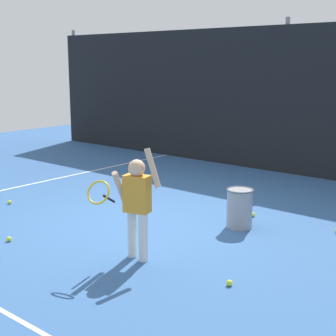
{
  "coord_description": "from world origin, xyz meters",
  "views": [
    {
      "loc": [
        4.89,
        -5.19,
        2.3
      ],
      "look_at": [
        0.5,
        0.04,
        0.85
      ],
      "focal_mm": 53.53,
      "sensor_mm": 36.0,
      "label": 1
    }
  ],
  "objects_px": {
    "tennis_ball_2": "(253,215)",
    "tennis_player": "(136,200)",
    "tennis_ball_1": "(229,283)",
    "tennis_ball_6": "(9,239)",
    "ball_hopper": "(240,208)",
    "tennis_ball_3": "(245,199)",
    "tennis_ball_5": "(10,202)"
  },
  "relations": [
    {
      "from": "tennis_player",
      "to": "tennis_ball_1",
      "type": "distance_m",
      "value": 1.44
    },
    {
      "from": "ball_hopper",
      "to": "tennis_ball_6",
      "type": "bearing_deg",
      "value": -129.5
    },
    {
      "from": "tennis_ball_1",
      "to": "tennis_ball_6",
      "type": "distance_m",
      "value": 3.03
    },
    {
      "from": "tennis_ball_3",
      "to": "tennis_ball_5",
      "type": "distance_m",
      "value": 3.93
    },
    {
      "from": "tennis_ball_2",
      "to": "tennis_ball_6",
      "type": "distance_m",
      "value": 3.53
    },
    {
      "from": "tennis_ball_2",
      "to": "tennis_ball_6",
      "type": "bearing_deg",
      "value": -122.4
    },
    {
      "from": "tennis_player",
      "to": "tennis_ball_3",
      "type": "distance_m",
      "value": 3.12
    },
    {
      "from": "tennis_ball_3",
      "to": "tennis_ball_5",
      "type": "xyz_separation_m",
      "value": [
        -2.89,
        -2.66,
        0.0
      ]
    },
    {
      "from": "tennis_ball_3",
      "to": "tennis_player",
      "type": "bearing_deg",
      "value": -83.56
    },
    {
      "from": "tennis_ball_5",
      "to": "tennis_ball_6",
      "type": "relative_size",
      "value": 1.0
    },
    {
      "from": "tennis_ball_6",
      "to": "tennis_ball_2",
      "type": "bearing_deg",
      "value": 57.6
    },
    {
      "from": "tennis_ball_5",
      "to": "tennis_ball_3",
      "type": "bearing_deg",
      "value": 42.58
    },
    {
      "from": "ball_hopper",
      "to": "tennis_ball_5",
      "type": "relative_size",
      "value": 8.52
    },
    {
      "from": "tennis_player",
      "to": "tennis_ball_2",
      "type": "height_order",
      "value": "tennis_player"
    },
    {
      "from": "ball_hopper",
      "to": "tennis_ball_3",
      "type": "height_order",
      "value": "ball_hopper"
    },
    {
      "from": "tennis_ball_3",
      "to": "tennis_ball_5",
      "type": "height_order",
      "value": "same"
    },
    {
      "from": "tennis_ball_2",
      "to": "tennis_ball_6",
      "type": "relative_size",
      "value": 1.0
    },
    {
      "from": "tennis_ball_3",
      "to": "tennis_ball_6",
      "type": "height_order",
      "value": "same"
    },
    {
      "from": "ball_hopper",
      "to": "tennis_ball_5",
      "type": "xyz_separation_m",
      "value": [
        -3.55,
        -1.42,
        -0.26
      ]
    },
    {
      "from": "ball_hopper",
      "to": "tennis_ball_1",
      "type": "relative_size",
      "value": 8.52
    },
    {
      "from": "tennis_ball_2",
      "to": "tennis_player",
      "type": "bearing_deg",
      "value": -95.08
    },
    {
      "from": "tennis_ball_3",
      "to": "tennis_ball_6",
      "type": "distance_m",
      "value": 3.9
    },
    {
      "from": "tennis_player",
      "to": "tennis_ball_3",
      "type": "relative_size",
      "value": 20.46
    },
    {
      "from": "ball_hopper",
      "to": "tennis_ball_1",
      "type": "bearing_deg",
      "value": -60.91
    },
    {
      "from": "ball_hopper",
      "to": "tennis_ball_2",
      "type": "distance_m",
      "value": 0.62
    },
    {
      "from": "tennis_player",
      "to": "tennis_ball_3",
      "type": "bearing_deg",
      "value": 81.16
    },
    {
      "from": "tennis_ball_3",
      "to": "tennis_ball_1",
      "type": "bearing_deg",
      "value": -61.41
    },
    {
      "from": "tennis_ball_1",
      "to": "tennis_ball_2",
      "type": "height_order",
      "value": "same"
    },
    {
      "from": "ball_hopper",
      "to": "tennis_player",
      "type": "bearing_deg",
      "value": -99.96
    },
    {
      "from": "tennis_ball_1",
      "to": "tennis_ball_2",
      "type": "bearing_deg",
      "value": 114.93
    },
    {
      "from": "tennis_player",
      "to": "tennis_ball_1",
      "type": "bearing_deg",
      "value": -11.02
    },
    {
      "from": "tennis_ball_6",
      "to": "tennis_ball_3",
      "type": "bearing_deg",
      "value": 69.83
    }
  ]
}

